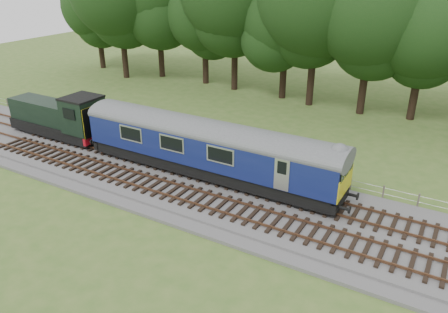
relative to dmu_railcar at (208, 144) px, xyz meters
The scene contains 9 objects.
ground 3.03m from the dmu_railcar, 65.29° to the right, with size 120.00×120.00×0.00m, color #416525.
ballast 2.88m from the dmu_railcar, 65.29° to the right, with size 70.00×7.00×0.35m, color #4C4C4F.
track_north 2.28m from the dmu_railcar, ahead, with size 67.20×2.40×0.21m.
track_south 3.77m from the dmu_railcar, 77.88° to the right, with size 67.20×2.40×0.21m.
fence 4.10m from the dmu_railcar, 78.26° to the left, with size 64.00×0.12×1.00m, color #6B6054, non-canonical shape.
tree_line 20.77m from the dmu_railcar, 88.21° to the left, with size 70.00×8.00×18.00m, color black, non-canonical shape.
dmu_railcar is the anchor object (origin of this frame).
shunter_loco 13.94m from the dmu_railcar, behind, with size 8.91×2.60×3.38m.
worker 8.74m from the dmu_railcar, behind, with size 0.56×0.37×1.55m, color #F8430D.
Camera 1 is at (13.33, -20.49, 13.45)m, focal length 35.00 mm.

